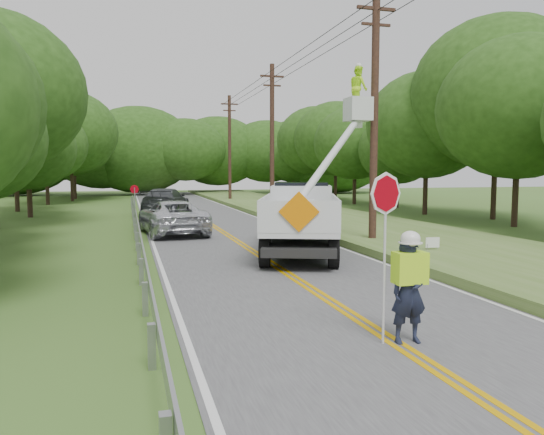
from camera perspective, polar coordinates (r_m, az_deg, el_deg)
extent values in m
plane|color=#456126|center=(11.16, 8.40, -10.40)|extent=(140.00, 140.00, 0.00)
cube|color=#464649|center=(24.40, -5.03, -1.85)|extent=(7.20, 96.00, 0.02)
cube|color=#D59801|center=(24.38, -5.26, -1.82)|extent=(0.12, 96.00, 0.00)
cube|color=#D59801|center=(24.42, -4.80, -1.81)|extent=(0.12, 96.00, 0.00)
cube|color=silver|center=(24.02, -13.15, -2.05)|extent=(0.12, 96.00, 0.00)
cube|color=silver|center=(25.25, 2.69, -1.57)|extent=(0.12, 96.00, 0.00)
cube|color=#92939A|center=(8.26, -13.04, -13.59)|extent=(0.12, 0.14, 0.70)
cube|color=#92939A|center=(11.14, -13.73, -8.67)|extent=(0.12, 0.14, 0.70)
cube|color=#92939A|center=(14.07, -14.12, -5.78)|extent=(0.12, 0.14, 0.70)
cube|color=#92939A|center=(17.03, -14.38, -3.90)|extent=(0.12, 0.14, 0.70)
cube|color=#92939A|center=(20.00, -14.55, -2.57)|extent=(0.12, 0.14, 0.70)
cube|color=#92939A|center=(22.97, -14.69, -1.58)|extent=(0.12, 0.14, 0.70)
cube|color=#92939A|center=(25.96, -14.79, -0.83)|extent=(0.12, 0.14, 0.70)
cube|color=#92939A|center=(28.94, -14.87, -0.22)|extent=(0.12, 0.14, 0.70)
cube|color=#92939A|center=(31.93, -14.93, 0.27)|extent=(0.12, 0.14, 0.70)
cube|color=#92939A|center=(34.92, -14.99, 0.67)|extent=(0.12, 0.14, 0.70)
cube|color=#92939A|center=(37.91, -15.03, 1.01)|extent=(0.12, 0.14, 0.70)
cube|color=#92939A|center=(40.91, -15.07, 1.30)|extent=(0.12, 0.14, 0.70)
cube|color=#92939A|center=(43.90, -15.11, 1.56)|extent=(0.12, 0.14, 0.70)
cube|color=#92939A|center=(46.89, -15.14, 1.78)|extent=(0.12, 0.14, 0.70)
cube|color=#92939A|center=(24.94, -14.54, -0.48)|extent=(0.05, 48.00, 0.34)
cylinder|color=black|center=(21.13, 11.15, 10.55)|extent=(0.30, 0.30, 10.00)
cube|color=black|center=(21.93, 11.35, 21.54)|extent=(1.60, 0.12, 0.12)
cube|color=black|center=(21.77, 11.32, 20.02)|extent=(1.20, 0.10, 0.10)
cylinder|color=black|center=(35.16, 0.01, 8.46)|extent=(0.30, 0.30, 10.00)
cube|color=black|center=(35.64, 0.01, 15.22)|extent=(1.60, 0.12, 0.12)
cube|color=black|center=(35.54, 0.01, 14.26)|extent=(1.20, 0.10, 0.10)
cylinder|color=black|center=(49.76, -4.66, 7.48)|extent=(0.30, 0.30, 10.00)
cube|color=black|center=(50.10, -4.69, 12.29)|extent=(1.60, 0.12, 0.12)
cube|color=black|center=(50.03, -4.69, 11.60)|extent=(1.20, 0.10, 0.10)
cylinder|color=black|center=(29.31, 2.19, 17.21)|extent=(0.03, 43.00, 0.03)
cylinder|color=black|center=(29.53, 3.54, 17.12)|extent=(0.03, 43.00, 0.03)
cylinder|color=black|center=(29.76, 4.87, 17.01)|extent=(0.03, 43.00, 0.03)
cube|color=#4B6E28|center=(26.60, 10.18, -1.03)|extent=(7.00, 96.00, 0.30)
cylinder|color=#332319|center=(36.52, -25.02, 2.00)|extent=(0.32, 0.32, 2.54)
ellipsoid|color=#1F4111|center=(36.51, -25.21, 6.87)|extent=(5.93, 5.93, 5.22)
cylinder|color=#332319|center=(42.15, -26.17, 2.52)|extent=(0.32, 0.32, 2.85)
ellipsoid|color=#1F4111|center=(42.16, -26.36, 7.25)|extent=(6.64, 6.64, 5.85)
cylinder|color=#332319|center=(49.46, -23.39, 3.04)|extent=(0.32, 0.32, 3.02)
ellipsoid|color=#1F4111|center=(49.49, -23.55, 7.32)|extent=(7.05, 7.05, 6.21)
cylinder|color=#332319|center=(54.34, -21.07, 3.72)|extent=(0.32, 0.32, 3.86)
ellipsoid|color=#1F4111|center=(54.45, -21.23, 8.69)|extent=(9.01, 9.01, 7.93)
cylinder|color=#332319|center=(58.24, -20.78, 3.61)|extent=(0.32, 0.32, 3.47)
ellipsoid|color=#1F4111|center=(58.31, -20.92, 7.78)|extent=(8.10, 8.10, 7.13)
cylinder|color=#332319|center=(30.36, 25.11, 2.47)|extent=(0.32, 0.32, 3.62)
ellipsoid|color=#1F4111|center=(30.51, 25.43, 10.80)|extent=(8.45, 8.45, 7.44)
cylinder|color=#332319|center=(34.44, 23.15, 3.46)|extent=(0.32, 0.32, 4.41)
ellipsoid|color=#1F4111|center=(34.74, 23.48, 12.39)|extent=(10.30, 10.30, 9.06)
cylinder|color=#332319|center=(36.82, 16.45, 3.05)|extent=(0.32, 0.32, 3.51)
ellipsoid|color=#1F4111|center=(36.92, 16.62, 9.71)|extent=(8.18, 8.18, 7.20)
cylinder|color=#332319|center=(43.10, 13.53, 2.87)|extent=(0.32, 0.32, 2.72)
ellipsoid|color=#1F4111|center=(43.10, 13.63, 7.29)|extent=(6.35, 6.35, 5.58)
cylinder|color=#332319|center=(46.75, 9.02, 3.37)|extent=(0.32, 0.32, 3.13)
ellipsoid|color=#1F4111|center=(46.79, 9.08, 8.06)|extent=(7.30, 7.30, 6.43)
cylinder|color=#332319|center=(51.55, 6.96, 3.78)|extent=(0.32, 0.32, 3.52)
ellipsoid|color=#1F4111|center=(51.63, 7.01, 8.55)|extent=(8.21, 8.21, 7.22)
cylinder|color=#332319|center=(55.26, 4.79, 3.89)|extent=(0.32, 0.32, 3.52)
ellipsoid|color=#1F4111|center=(55.33, 4.82, 8.35)|extent=(8.21, 8.21, 7.23)
cylinder|color=#332319|center=(59.89, 2.39, 3.52)|extent=(0.32, 0.32, 2.51)
ellipsoid|color=#1F4111|center=(59.88, 2.40, 6.46)|extent=(5.86, 5.86, 5.16)
ellipsoid|color=#1F4111|center=(68.98, -26.26, 6.74)|extent=(14.41, 10.81, 10.81)
ellipsoid|color=#1F4111|center=(67.59, -22.25, 6.93)|extent=(9.91, 7.44, 7.44)
ellipsoid|color=#1F4111|center=(66.34, -18.18, 7.09)|extent=(12.59, 9.45, 9.45)
ellipsoid|color=#1F4111|center=(66.03, -14.39, 7.20)|extent=(14.10, 10.57, 10.57)
ellipsoid|color=#1F4111|center=(64.63, -9.49, 7.34)|extent=(10.12, 7.59, 7.59)
ellipsoid|color=#1F4111|center=(68.62, -5.94, 7.25)|extent=(11.98, 8.98, 8.98)
ellipsoid|color=#1F4111|center=(69.20, -0.51, 7.26)|extent=(10.89, 8.16, 8.16)
ellipsoid|color=#1F4111|center=(69.47, 2.84, 7.25)|extent=(11.14, 8.36, 8.36)
ellipsoid|color=#1F4111|center=(69.22, 7.09, 7.22)|extent=(14.49, 10.86, 10.86)
imported|color=#191E33|center=(9.32, 14.80, -7.82)|extent=(0.67, 0.45, 1.80)
cube|color=#A6E01A|center=(9.24, 14.86, -5.34)|extent=(0.56, 0.36, 0.55)
ellipsoid|color=white|center=(9.16, 14.93, -2.25)|extent=(0.34, 0.34, 0.27)
cylinder|color=#B7B7B7|center=(9.09, 12.19, -5.77)|extent=(0.04, 0.04, 2.52)
cylinder|color=#9A000E|center=(8.93, 12.35, 2.58)|extent=(0.69, 0.28, 0.72)
cylinder|color=black|center=(15.96, -0.79, -3.70)|extent=(0.63, 1.05, 1.01)
cylinder|color=black|center=(15.93, 6.77, -3.76)|extent=(0.63, 1.05, 1.01)
cylinder|color=black|center=(18.03, -0.25, -2.68)|extent=(0.63, 1.05, 1.01)
cylinder|color=black|center=(18.01, 6.43, -2.72)|extent=(0.63, 1.05, 1.01)
cylinder|color=black|center=(20.63, 0.27, -1.68)|extent=(0.63, 1.05, 1.01)
cylinder|color=black|center=(20.60, 6.11, -1.72)|extent=(0.63, 1.05, 1.01)
cube|color=black|center=(18.29, 3.10, -2.34)|extent=(4.30, 7.06, 0.26)
cube|color=silver|center=(17.50, 3.08, -0.95)|extent=(3.87, 5.35, 0.23)
cube|color=silver|center=(17.51, -0.79, 0.78)|extent=(1.66, 4.57, 0.94)
cube|color=silver|center=(17.48, 6.98, 0.73)|extent=(1.66, 4.57, 0.94)
cube|color=silver|center=(15.07, 2.97, 0.06)|extent=(2.30, 0.86, 0.94)
cube|color=silver|center=(21.02, 3.22, 0.94)|extent=(2.89, 2.66, 1.89)
cube|color=black|center=(21.19, 3.23, 2.82)|extent=(2.43, 1.98, 0.79)
cube|color=silver|center=(16.30, 3.03, 0.45)|extent=(1.20, 1.20, 0.84)
cube|color=silver|center=(20.86, 9.41, 11.60)|extent=(0.89, 0.89, 0.89)
imported|color=#A6E01A|center=(20.97, 9.44, 13.83)|extent=(0.62, 0.80, 1.65)
cube|color=orange|center=(14.98, 2.96, 0.63)|extent=(1.13, 0.43, 1.19)
imported|color=silver|center=(24.80, -10.86, 0.04)|extent=(3.18, 5.91, 1.58)
imported|color=#3B3F42|center=(36.94, -11.57, 1.82)|extent=(4.04, 6.43, 1.74)
cylinder|color=#92939A|center=(28.68, -14.80, 1.12)|extent=(0.06, 0.06, 2.08)
cylinder|color=#9A000E|center=(28.63, -14.84, 3.01)|extent=(0.46, 0.16, 0.47)
cube|color=white|center=(18.52, 17.18, -2.63)|extent=(0.50, 0.07, 0.35)
cylinder|color=#92939A|center=(18.45, 16.63, -3.58)|extent=(0.02, 0.02, 0.50)
cylinder|color=#92939A|center=(18.67, 17.67, -3.51)|extent=(0.02, 0.02, 0.50)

